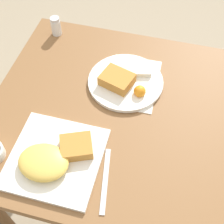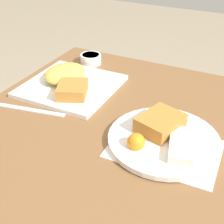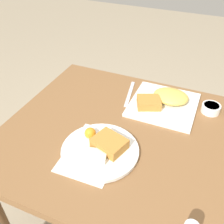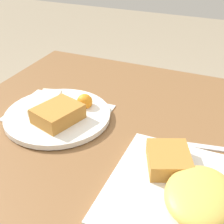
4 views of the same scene
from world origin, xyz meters
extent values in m
cube|color=brown|center=(0.00, 0.00, 0.70)|extent=(0.90, 0.84, 0.04)
cylinder|color=brown|center=(0.39, 0.36, 0.34)|extent=(0.05, 0.05, 0.68)
cube|color=silver|center=(0.03, 0.15, 0.72)|extent=(0.20, 0.27, 0.00)
cube|color=white|center=(-0.13, -0.23, 0.73)|extent=(0.29, 0.29, 0.01)
ellipsoid|color=#E5BC51|center=(-0.15, -0.27, 0.76)|extent=(0.16, 0.13, 0.04)
cube|color=#B77A33|center=(-0.07, -0.19, 0.75)|extent=(0.13, 0.12, 0.04)
cylinder|color=white|center=(0.01, 0.13, 0.73)|extent=(0.28, 0.28, 0.01)
cube|color=#B77A33|center=(-0.02, 0.11, 0.76)|extent=(0.14, 0.12, 0.04)
cube|color=beige|center=(0.03, 0.18, 0.75)|extent=(0.14, 0.09, 0.02)
sphere|color=orange|center=(0.07, 0.08, 0.75)|extent=(0.04, 0.04, 0.04)
cube|color=silver|center=(0.04, -0.26, 0.72)|extent=(0.05, 0.21, 0.00)
camera|label=1|loc=(0.16, -0.64, 1.62)|focal=50.00mm
camera|label=2|loc=(0.63, 0.30, 1.22)|focal=50.00mm
camera|label=3|loc=(-0.29, 0.73, 1.43)|focal=42.00mm
camera|label=4|loc=(-0.58, -0.28, 1.18)|focal=50.00mm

